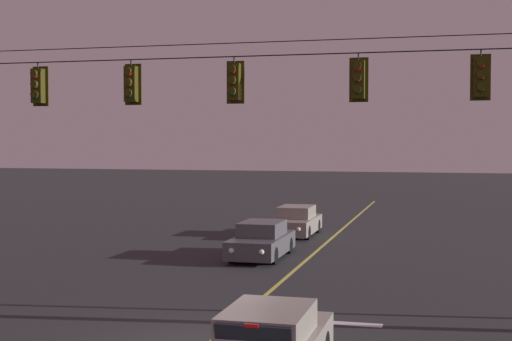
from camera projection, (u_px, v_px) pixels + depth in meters
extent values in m
cube|color=#D1C64C|center=(293.00, 272.00, 25.10)|extent=(0.14, 60.00, 0.01)
cube|color=silver|center=(314.00, 321.00, 18.25)|extent=(3.40, 0.36, 0.01)
cylinder|color=black|center=(246.00, 56.00, 19.02)|extent=(17.66, 0.03, 0.03)
cylinder|color=black|center=(246.00, 43.00, 19.01)|extent=(17.66, 0.02, 0.02)
cylinder|color=black|center=(38.00, 66.00, 20.55)|extent=(0.04, 0.04, 0.18)
cube|color=#332D0A|center=(38.00, 86.00, 20.57)|extent=(0.32, 0.26, 0.96)
cube|color=#332D0A|center=(41.00, 86.00, 20.71)|extent=(0.48, 0.03, 1.12)
sphere|color=red|center=(35.00, 75.00, 20.40)|extent=(0.17, 0.17, 0.17)
cylinder|color=#332D0A|center=(34.00, 74.00, 20.36)|extent=(0.20, 0.10, 0.20)
sphere|color=#3D280A|center=(35.00, 86.00, 20.41)|extent=(0.17, 0.17, 0.17)
cylinder|color=#332D0A|center=(34.00, 84.00, 20.37)|extent=(0.20, 0.10, 0.20)
sphere|color=black|center=(35.00, 96.00, 20.43)|extent=(0.17, 0.17, 0.17)
cylinder|color=#332D0A|center=(34.00, 94.00, 20.39)|extent=(0.20, 0.10, 0.20)
cylinder|color=black|center=(131.00, 63.00, 19.84)|extent=(0.04, 0.04, 0.18)
cube|color=#332D0A|center=(131.00, 84.00, 19.86)|extent=(0.32, 0.26, 0.96)
cube|color=#332D0A|center=(133.00, 84.00, 20.00)|extent=(0.48, 0.03, 1.12)
sphere|color=red|center=(129.00, 73.00, 19.70)|extent=(0.17, 0.17, 0.17)
cylinder|color=#332D0A|center=(128.00, 71.00, 19.65)|extent=(0.20, 0.10, 0.20)
sphere|color=#3D280A|center=(129.00, 84.00, 19.71)|extent=(0.17, 0.17, 0.17)
cylinder|color=#332D0A|center=(128.00, 82.00, 19.67)|extent=(0.20, 0.10, 0.20)
sphere|color=black|center=(129.00, 94.00, 19.72)|extent=(0.17, 0.17, 0.17)
cylinder|color=#332D0A|center=(128.00, 93.00, 19.68)|extent=(0.20, 0.10, 0.20)
cylinder|color=black|center=(234.00, 60.00, 19.11)|extent=(0.04, 0.04, 0.18)
cube|color=#332D0A|center=(234.00, 82.00, 19.13)|extent=(0.32, 0.26, 0.96)
cube|color=#332D0A|center=(236.00, 82.00, 19.27)|extent=(0.48, 0.03, 1.12)
sphere|color=red|center=(232.00, 70.00, 18.97)|extent=(0.17, 0.17, 0.17)
cylinder|color=#332D0A|center=(232.00, 69.00, 18.93)|extent=(0.20, 0.10, 0.20)
sphere|color=#3D280A|center=(232.00, 81.00, 18.98)|extent=(0.17, 0.17, 0.17)
cylinder|color=#332D0A|center=(232.00, 80.00, 18.94)|extent=(0.20, 0.10, 0.20)
sphere|color=black|center=(232.00, 93.00, 18.99)|extent=(0.17, 0.17, 0.17)
cylinder|color=#332D0A|center=(232.00, 91.00, 18.95)|extent=(0.20, 0.10, 0.20)
cylinder|color=black|center=(358.00, 56.00, 18.30)|extent=(0.04, 0.04, 0.18)
cube|color=#332D0A|center=(358.00, 79.00, 18.32)|extent=(0.32, 0.26, 0.96)
cube|color=#332D0A|center=(359.00, 80.00, 18.46)|extent=(0.48, 0.03, 1.12)
sphere|color=red|center=(358.00, 67.00, 18.16)|extent=(0.17, 0.17, 0.17)
cylinder|color=#332D0A|center=(357.00, 65.00, 18.12)|extent=(0.20, 0.10, 0.20)
sphere|color=#3D280A|center=(357.00, 79.00, 18.17)|extent=(0.17, 0.17, 0.17)
cylinder|color=#332D0A|center=(357.00, 77.00, 18.13)|extent=(0.20, 0.10, 0.20)
sphere|color=black|center=(357.00, 90.00, 18.18)|extent=(0.17, 0.17, 0.17)
cylinder|color=#332D0A|center=(357.00, 89.00, 18.14)|extent=(0.20, 0.10, 0.20)
cylinder|color=black|center=(481.00, 53.00, 17.57)|extent=(0.04, 0.04, 0.18)
cube|color=#332D0A|center=(481.00, 77.00, 17.59)|extent=(0.32, 0.26, 0.96)
cube|color=#332D0A|center=(480.00, 77.00, 17.73)|extent=(0.48, 0.03, 1.12)
sphere|color=red|center=(481.00, 64.00, 17.42)|extent=(0.17, 0.17, 0.17)
cylinder|color=#332D0A|center=(481.00, 62.00, 17.38)|extent=(0.20, 0.10, 0.20)
sphere|color=#3D280A|center=(481.00, 76.00, 17.44)|extent=(0.17, 0.17, 0.17)
cylinder|color=#332D0A|center=(481.00, 74.00, 17.39)|extent=(0.20, 0.10, 0.20)
sphere|color=black|center=(481.00, 88.00, 17.45)|extent=(0.17, 0.17, 0.17)
cylinder|color=#332D0A|center=(481.00, 87.00, 17.41)|extent=(0.20, 0.10, 0.20)
cube|color=gray|center=(268.00, 323.00, 13.65)|extent=(1.51, 2.15, 0.54)
cube|color=black|center=(279.00, 311.00, 14.56)|extent=(1.40, 0.21, 0.48)
cube|color=black|center=(253.00, 337.00, 12.63)|extent=(1.37, 0.18, 0.46)
cylinder|color=black|center=(247.00, 341.00, 15.29)|extent=(0.22, 0.64, 0.64)
cube|color=red|center=(251.00, 326.00, 12.51)|extent=(0.24, 0.04, 0.06)
cube|color=#4C4C51|center=(261.00, 245.00, 28.12)|extent=(1.80, 4.30, 0.68)
cube|color=#4C4C51|center=(262.00, 228.00, 28.21)|extent=(1.51, 2.15, 0.54)
cube|color=black|center=(256.00, 231.00, 27.31)|extent=(1.40, 0.21, 0.48)
cube|color=black|center=(268.00, 225.00, 29.24)|extent=(1.37, 0.18, 0.46)
cylinder|color=black|center=(273.00, 256.00, 26.64)|extent=(0.22, 0.64, 0.64)
cylinder|color=black|center=(232.00, 254.00, 27.04)|extent=(0.22, 0.64, 0.64)
cylinder|color=black|center=(289.00, 245.00, 29.22)|extent=(0.22, 0.64, 0.64)
cylinder|color=black|center=(250.00, 244.00, 29.62)|extent=(0.22, 0.64, 0.64)
sphere|color=white|center=(262.00, 252.00, 25.88)|extent=(0.20, 0.20, 0.20)
sphere|color=white|center=(231.00, 251.00, 26.16)|extent=(0.20, 0.20, 0.20)
cube|color=gray|center=(296.00, 225.00, 34.69)|extent=(1.80, 4.30, 0.68)
cube|color=gray|center=(296.00, 212.00, 34.78)|extent=(1.51, 2.15, 0.54)
cube|color=black|center=(292.00, 214.00, 33.88)|extent=(1.40, 0.21, 0.48)
cube|color=black|center=(301.00, 210.00, 35.81)|extent=(1.37, 0.18, 0.46)
cylinder|color=black|center=(307.00, 233.00, 33.21)|extent=(0.22, 0.64, 0.64)
cylinder|color=black|center=(273.00, 232.00, 33.61)|extent=(0.22, 0.64, 0.64)
cylinder|color=black|center=(317.00, 226.00, 35.79)|extent=(0.22, 0.64, 0.64)
cylinder|color=black|center=(285.00, 225.00, 36.19)|extent=(0.22, 0.64, 0.64)
sphere|color=white|center=(299.00, 229.00, 32.45)|extent=(0.20, 0.20, 0.20)
sphere|color=white|center=(274.00, 229.00, 32.73)|extent=(0.20, 0.20, 0.20)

